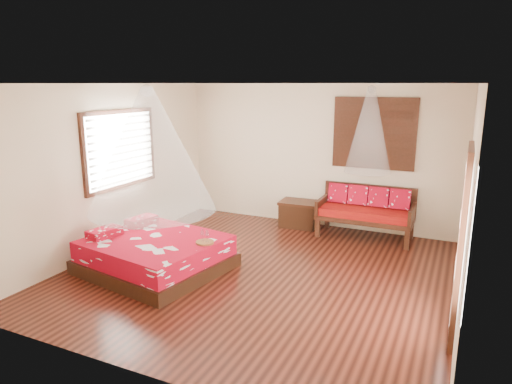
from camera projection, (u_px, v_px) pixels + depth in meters
room at (260, 183)px, 6.60m from camera, size 5.54×5.54×2.84m
bed at (155, 254)px, 7.00m from camera, size 2.22×2.07×0.63m
daybed at (366, 210)px, 8.45m from camera, size 1.72×0.76×0.94m
storage_chest at (299, 214)px, 9.12m from camera, size 0.78×0.58×0.52m
shutter_panel at (374, 133)px, 8.43m from camera, size 1.52×0.06×1.32m
window_left at (121, 149)px, 7.82m from camera, size 0.10×1.74×1.34m
glazed_door at (461, 244)px, 5.03m from camera, size 0.08×1.02×2.16m
wine_tray at (205, 240)px, 6.72m from camera, size 0.27×0.27×0.22m
mosquito_net_main at (150, 151)px, 6.62m from camera, size 1.88×1.88×1.80m
mosquito_net_daybed at (369, 130)px, 8.00m from camera, size 0.81×0.81×1.50m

